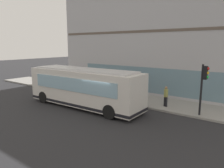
{
  "coord_description": "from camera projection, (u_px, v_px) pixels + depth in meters",
  "views": [
    {
      "loc": [
        -11.87,
        -9.47,
        4.91
      ],
      "look_at": [
        3.06,
        1.72,
        1.49
      ],
      "focal_mm": 34.45,
      "sensor_mm": 36.0,
      "label": 1
    }
  ],
  "objects": [
    {
      "name": "newspaper_vending_box",
      "position": [
        100.0,
        89.0,
        21.32
      ],
      "size": [
        0.44,
        0.43,
        0.9
      ],
      "color": "#BF3F19",
      "rests_on": "sidewalk_curb"
    },
    {
      "name": "sidewalk_curb",
      "position": [
        137.0,
        99.0,
        19.33
      ],
      "size": [
        3.75,
        40.0,
        0.15
      ],
      "primitive_type": "cube",
      "color": "gray",
      "rests_on": "ground"
    },
    {
      "name": "pedestrian_by_light_pole",
      "position": [
        166.0,
        95.0,
        16.69
      ],
      "size": [
        0.32,
        0.32,
        1.59
      ],
      "color": "black",
      "rests_on": "sidewalk_curb"
    },
    {
      "name": "building_corner",
      "position": [
        169.0,
        39.0,
        23.62
      ],
      "size": [
        9.72,
        22.01,
        11.18
      ],
      "color": "#A8A8AD",
      "rests_on": "ground"
    },
    {
      "name": "pedestrian_near_building_entrance",
      "position": [
        128.0,
        86.0,
        20.72
      ],
      "size": [
        0.32,
        0.32,
        1.54
      ],
      "color": "#8C3F8C",
      "rests_on": "sidewalk_curb"
    },
    {
      "name": "pedestrian_walking_along_curb",
      "position": [
        130.0,
        87.0,
        19.43
      ],
      "size": [
        0.32,
        0.32,
        1.7
      ],
      "color": "#8C3F8C",
      "rests_on": "sidewalk_curb"
    },
    {
      "name": "fire_hydrant",
      "position": [
        130.0,
        96.0,
        18.59
      ],
      "size": [
        0.35,
        0.35,
        0.74
      ],
      "color": "red",
      "rests_on": "sidewalk_curb"
    },
    {
      "name": "ground",
      "position": [
        106.0,
        112.0,
        15.82
      ],
      "size": [
        120.0,
        120.0,
        0.0
      ],
      "primitive_type": "plane",
      "color": "#262628"
    },
    {
      "name": "city_bus_nearside",
      "position": [
        84.0,
        88.0,
        17.01
      ],
      "size": [
        2.75,
        10.08,
        3.07
      ],
      "color": "silver",
      "rests_on": "ground"
    },
    {
      "name": "traffic_light_near_corner",
      "position": [
        204.0,
        80.0,
        14.3
      ],
      "size": [
        0.32,
        0.49,
        3.49
      ],
      "color": "black",
      "rests_on": "sidewalk_curb"
    }
  ]
}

